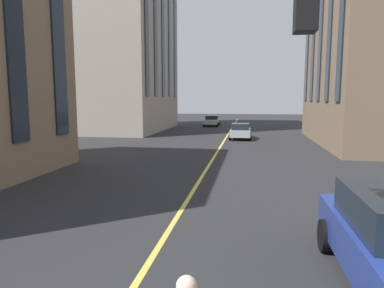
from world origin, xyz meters
name	(u,v)px	position (x,y,z in m)	size (l,w,h in m)	color
lane_centre_line	(216,154)	(20.00, 0.00, 0.00)	(80.00, 0.16, 0.01)	#D8C64C
car_silver_trailing	(212,121)	(43.47, 2.79, 0.70)	(4.40, 1.95, 1.37)	#B7BABF
car_silver_far	(240,131)	(29.06, -1.34, 0.70)	(3.90, 1.89, 1.40)	#B7BABF
building_left_near	(116,8)	(36.10, 12.78, 13.55)	(15.53, 10.69, 27.11)	#A89E8E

